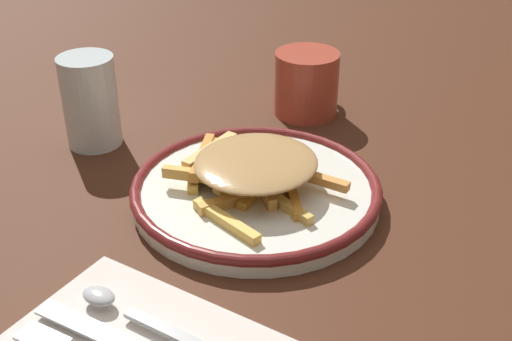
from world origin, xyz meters
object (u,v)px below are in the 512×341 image
(spoon, at_px, (128,311))
(water_glass, at_px, (90,101))
(plate, at_px, (256,190))
(coffee_mug, at_px, (307,83))
(fries_heap, at_px, (255,167))

(spoon, bearing_deg, water_glass, 44.46)
(plate, bearing_deg, coffee_mug, 10.76)
(fries_heap, height_order, coffee_mug, coffee_mug)
(plate, xyz_separation_m, coffee_mug, (0.23, 0.04, 0.03))
(fries_heap, bearing_deg, plate, -132.12)
(coffee_mug, bearing_deg, plate, -169.24)
(spoon, bearing_deg, fries_heap, -0.89)
(spoon, relative_size, water_glass, 1.32)
(fries_heap, height_order, water_glass, water_glass)
(spoon, bearing_deg, coffee_mug, 4.90)
(water_glass, xyz_separation_m, coffee_mug, (0.21, -0.20, -0.01))
(plate, xyz_separation_m, fries_heap, (0.00, 0.00, 0.03))
(fries_heap, height_order, spoon, fries_heap)
(fries_heap, distance_m, water_glass, 0.25)
(plate, relative_size, fries_heap, 1.45)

